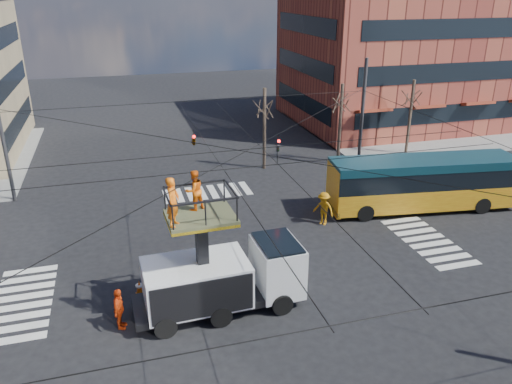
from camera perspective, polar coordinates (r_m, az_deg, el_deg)
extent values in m
plane|color=black|center=(24.36, -1.08, -8.69)|extent=(120.00, 120.00, 0.00)
cube|color=slate|center=(50.45, 16.12, 7.14)|extent=(18.00, 18.00, 0.12)
cube|color=black|center=(45.98, -25.45, 7.35)|extent=(0.12, 13.60, 1.50)
cube|color=black|center=(45.35, -26.15, 11.40)|extent=(0.12, 13.60, 1.50)
cube|color=black|center=(44.97, -26.89, 15.54)|extent=(0.12, 13.60, 1.50)
cube|color=maroon|center=(52.25, 16.18, 15.42)|extent=(20.00, 16.00, 14.00)
cube|color=black|center=(46.46, 20.70, 8.37)|extent=(17.00, 0.12, 1.58)
cube|color=black|center=(48.52, 5.32, 10.25)|extent=(0.12, 13.60, 1.58)
cube|color=black|center=(45.82, 21.31, 12.60)|extent=(17.00, 0.12, 1.57)
cube|color=black|center=(47.91, 5.47, 14.34)|extent=(0.12, 13.60, 1.57)
cube|color=black|center=(45.45, 21.95, 16.93)|extent=(17.00, 0.12, 1.57)
cube|color=black|center=(47.55, 5.63, 18.52)|extent=(0.12, 13.60, 1.57)
cylinder|color=#2D2D30|center=(37.54, 12.06, 8.70)|extent=(0.24, 0.24, 8.00)
cylinder|color=#2D2D30|center=(33.95, -26.93, 5.31)|extent=(0.24, 0.24, 8.00)
cylinder|color=black|center=(33.32, -6.62, 10.34)|extent=(24.00, 0.03, 0.03)
cylinder|color=black|center=(11.93, 14.35, -13.55)|extent=(24.00, 0.03, 0.03)
cylinder|color=black|center=(27.47, 23.92, 5.97)|extent=(0.03, 24.00, 0.03)
cylinder|color=black|center=(21.90, -1.19, 4.65)|extent=(24.02, 24.02, 0.03)
cylinder|color=black|center=(21.90, -1.19, 4.65)|extent=(24.02, 24.02, 0.03)
cylinder|color=black|center=(20.90, -0.33, 2.91)|extent=(24.00, 0.03, 0.03)
cylinder|color=black|center=(23.10, -1.95, 4.81)|extent=(24.00, 0.03, 0.03)
cylinder|color=black|center=(21.77, -4.23, 3.37)|extent=(0.03, 24.00, 0.03)
cylinder|color=black|center=(22.35, 1.80, 3.94)|extent=(0.03, 24.00, 0.03)
imported|color=black|center=(25.57, 2.52, 5.38)|extent=(0.16, 0.20, 1.00)
imported|color=black|center=(26.46, -7.16, 6.38)|extent=(0.26, 1.24, 0.50)
cylinder|color=#382B21|center=(36.50, 0.96, 7.18)|extent=(0.24, 0.24, 6.00)
cylinder|color=#382B21|center=(38.63, 9.59, 7.73)|extent=(0.24, 0.24, 6.00)
cylinder|color=#382B21|center=(41.53, 17.17, 8.07)|extent=(0.24, 0.24, 6.00)
cube|color=black|center=(21.38, -4.30, -11.89)|extent=(7.07, 2.44, 0.30)
cube|color=silver|center=(21.48, 2.44, -8.49)|extent=(1.88, 2.46, 2.20)
cube|color=black|center=(21.08, 2.47, -6.63)|extent=(1.68, 2.35, 0.80)
cube|color=silver|center=(20.74, -6.82, -10.22)|extent=(4.28, 2.64, 1.80)
cylinder|color=black|center=(21.12, 2.97, -12.66)|extent=(0.91, 0.38, 0.90)
cylinder|color=black|center=(22.92, 0.90, -9.54)|extent=(0.91, 0.38, 0.90)
cylinder|color=black|center=(20.49, -4.05, -13.94)|extent=(0.91, 0.38, 0.90)
cylinder|color=black|center=(22.34, -5.53, -10.59)|extent=(0.91, 0.38, 0.90)
cylinder|color=black|center=(20.20, -10.31, -14.91)|extent=(0.91, 0.38, 0.90)
cylinder|color=black|center=(22.07, -11.21, -11.40)|extent=(0.91, 0.38, 0.90)
cube|color=black|center=(20.05, -6.17, -6.63)|extent=(0.47, 0.47, 2.98)
cube|color=#454529|center=(19.38, -6.35, -2.77)|extent=(2.67, 2.19, 0.12)
cube|color=yellow|center=(19.43, -6.33, -3.09)|extent=(2.67, 2.19, 0.12)
imported|color=orange|center=(18.27, -9.48, -1.12)|extent=(0.72, 0.82, 1.88)
imported|color=orange|center=(19.53, -7.08, 0.20)|extent=(0.98, 0.89, 1.63)
cube|color=#C77512|center=(31.82, 18.35, -0.23)|extent=(11.43, 4.10, 1.30)
cube|color=black|center=(31.40, 18.61, 1.79)|extent=(11.42, 4.04, 1.10)
cube|color=#0D313C|center=(31.14, 18.79, 3.17)|extent=(11.43, 4.10, 0.50)
cube|color=#C77512|center=(29.58, 8.92, 0.33)|extent=(0.58, 2.48, 2.80)
cube|color=#C77512|center=(34.36, 26.73, 1.29)|extent=(0.58, 2.48, 2.80)
cube|color=black|center=(30.01, 8.69, -1.71)|extent=(0.50, 2.60, 0.30)
cube|color=gold|center=(29.17, 9.25, 2.62)|extent=(0.32, 1.60, 0.35)
cylinder|color=black|center=(29.48, 12.38, -2.34)|extent=(1.03, 0.43, 1.00)
cylinder|color=black|center=(31.50, 10.93, -0.57)|extent=(1.03, 0.43, 1.00)
cylinder|color=black|center=(32.67, 24.43, -1.41)|extent=(1.03, 0.43, 1.00)
cylinder|color=black|center=(34.51, 22.43, 0.14)|extent=(1.03, 0.43, 1.00)
cone|color=#FF650A|center=(22.83, -13.17, -10.59)|extent=(0.36, 0.36, 0.73)
imported|color=red|center=(20.78, -15.39, -12.78)|extent=(0.68, 1.11, 1.76)
imported|color=orange|center=(28.47, 7.73, -1.88)|extent=(1.34, 1.43, 1.94)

